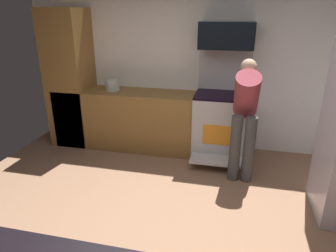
# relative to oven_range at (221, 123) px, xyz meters

# --- Properties ---
(ground_plane) EXTENTS (5.20, 4.80, 0.02)m
(ground_plane) POSITION_rel_oven_range_xyz_m (-0.48, -1.97, -0.52)
(ground_plane) COLOR #8B654B
(wall_back) EXTENTS (5.20, 0.12, 2.60)m
(wall_back) POSITION_rel_oven_range_xyz_m (-0.48, 0.37, 0.79)
(wall_back) COLOR white
(wall_back) RESTS_ON ground
(lower_cabinet_run) EXTENTS (2.40, 0.60, 0.90)m
(lower_cabinet_run) POSITION_rel_oven_range_xyz_m (-1.38, 0.01, -0.06)
(lower_cabinet_run) COLOR olive
(lower_cabinet_run) RESTS_ON ground
(cabinet_column) EXTENTS (0.60, 0.60, 2.10)m
(cabinet_column) POSITION_rel_oven_range_xyz_m (-2.38, 0.01, 0.54)
(cabinet_column) COLOR olive
(cabinet_column) RESTS_ON ground
(oven_range) EXTENTS (0.76, 0.95, 1.56)m
(oven_range) POSITION_rel_oven_range_xyz_m (0.00, 0.00, 0.00)
(oven_range) COLOR #BDBBBB
(oven_range) RESTS_ON ground
(microwave) EXTENTS (0.74, 0.38, 0.36)m
(microwave) POSITION_rel_oven_range_xyz_m (-0.00, 0.09, 1.23)
(microwave) COLOR black
(microwave) RESTS_ON oven_range
(person_cook) EXTENTS (0.31, 0.57, 1.50)m
(person_cook) POSITION_rel_oven_range_xyz_m (0.31, -0.57, 0.37)
(person_cook) COLOR #414141
(person_cook) RESTS_ON ground
(stock_pot) EXTENTS (0.22, 0.22, 0.18)m
(stock_pot) POSITION_rel_oven_range_xyz_m (-1.68, 0.01, 0.47)
(stock_pot) COLOR #B1BDB6
(stock_pot) RESTS_ON lower_cabinet_run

